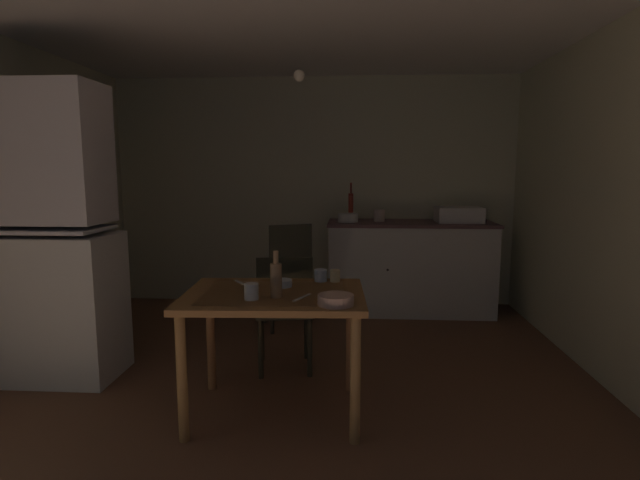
# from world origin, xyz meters

# --- Properties ---
(ground_plane) EXTENTS (5.21, 5.21, 0.00)m
(ground_plane) POSITION_xyz_m (0.00, 0.00, 0.00)
(ground_plane) COLOR brown
(wall_back) EXTENTS (4.31, 0.10, 2.40)m
(wall_back) POSITION_xyz_m (0.00, 1.98, 1.20)
(wall_back) COLOR beige
(wall_back) RESTS_ON ground
(wall_right) EXTENTS (0.10, 3.97, 2.40)m
(wall_right) POSITION_xyz_m (2.15, 0.00, 1.20)
(wall_right) COLOR beige
(wall_right) RESTS_ON ground
(ceiling_slab) EXTENTS (4.31, 3.97, 0.10)m
(ceiling_slab) POSITION_xyz_m (0.00, 0.00, 2.45)
(ceiling_slab) COLOR silver
(hutch_cabinet) EXTENTS (0.88, 0.51, 2.00)m
(hutch_cabinet) POSITION_xyz_m (-1.65, -0.18, 0.94)
(hutch_cabinet) COLOR silver
(hutch_cabinet) RESTS_ON ground
(counter_cabinet) EXTENTS (1.65, 0.64, 0.92)m
(counter_cabinet) POSITION_xyz_m (1.00, 1.61, 0.46)
(counter_cabinet) COLOR silver
(counter_cabinet) RESTS_ON ground
(sink_basin) EXTENTS (0.44, 0.34, 0.15)m
(sink_basin) POSITION_xyz_m (1.47, 1.61, 1.00)
(sink_basin) COLOR silver
(sink_basin) RESTS_ON counter_cabinet
(hand_pump) EXTENTS (0.05, 0.27, 0.39)m
(hand_pump) POSITION_xyz_m (0.40, 1.66, 1.09)
(hand_pump) COLOR maroon
(hand_pump) RESTS_ON counter_cabinet
(mixing_bowl_counter) EXTENTS (0.20, 0.20, 0.09)m
(mixing_bowl_counter) POSITION_xyz_m (0.38, 1.56, 0.96)
(mixing_bowl_counter) COLOR white
(mixing_bowl_counter) RESTS_ON counter_cabinet
(stoneware_crock) EXTENTS (0.11, 0.11, 0.12)m
(stoneware_crock) POSITION_xyz_m (0.69, 1.65, 0.98)
(stoneware_crock) COLOR beige
(stoneware_crock) RESTS_ON counter_cabinet
(dining_table) EXTENTS (1.06, 0.81, 0.74)m
(dining_table) POSITION_xyz_m (-0.03, -0.62, 0.63)
(dining_table) COLOR brown
(dining_table) RESTS_ON ground
(chair_far_side) EXTENTS (0.46, 0.46, 0.85)m
(chair_far_side) POSITION_xyz_m (-0.05, -0.00, 0.46)
(chair_far_side) COLOR #292619
(chair_far_side) RESTS_ON ground
(chair_by_counter) EXTENTS (0.52, 0.52, 0.97)m
(chair_by_counter) POSITION_xyz_m (-0.16, 0.96, 0.50)
(chair_by_counter) COLOR #2F2B21
(chair_by_counter) RESTS_ON ground
(serving_bowl_wide) EXTENTS (0.11, 0.11, 0.04)m
(serving_bowl_wide) POSITION_xyz_m (-0.00, -0.47, 0.76)
(serving_bowl_wide) COLOR #9EB2C6
(serving_bowl_wide) RESTS_ON dining_table
(soup_bowl_small) EXTENTS (0.19, 0.19, 0.05)m
(soup_bowl_small) POSITION_xyz_m (0.33, -0.86, 0.76)
(soup_bowl_small) COLOR tan
(soup_bowl_small) RESTS_ON dining_table
(teacup_mint) EXTENTS (0.08, 0.08, 0.08)m
(teacup_mint) POSITION_xyz_m (0.22, -0.31, 0.77)
(teacup_mint) COLOR #9EB2C6
(teacup_mint) RESTS_ON dining_table
(mug_tall) EXTENTS (0.08, 0.08, 0.09)m
(mug_tall) POSITION_xyz_m (-0.13, -0.78, 0.78)
(mug_tall) COLOR white
(mug_tall) RESTS_ON dining_table
(mug_dark) EXTENTS (0.06, 0.06, 0.08)m
(mug_dark) POSITION_xyz_m (0.31, -0.31, 0.77)
(mug_dark) COLOR beige
(mug_dark) RESTS_ON dining_table
(glass_bottle) EXTENTS (0.06, 0.06, 0.26)m
(glass_bottle) POSITION_xyz_m (-0.00, -0.73, 0.84)
(glass_bottle) COLOR olive
(glass_bottle) RESTS_ON dining_table
(table_knife) EXTENTS (0.09, 0.17, 0.00)m
(table_knife) POSITION_xyz_m (0.14, -0.73, 0.74)
(table_knife) COLOR silver
(table_knife) RESTS_ON dining_table
(teaspoon_near_bowl) EXTENTS (0.10, 0.13, 0.00)m
(teaspoon_near_bowl) POSITION_xyz_m (-0.28, -0.38, 0.74)
(teaspoon_near_bowl) COLOR beige
(teaspoon_near_bowl) RESTS_ON dining_table
(pendant_bulb) EXTENTS (0.08, 0.08, 0.08)m
(pendant_bulb) POSITION_xyz_m (0.04, 0.14, 2.08)
(pendant_bulb) COLOR #F9EFCC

